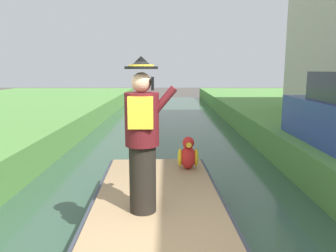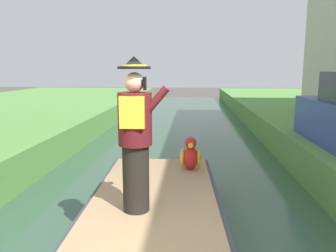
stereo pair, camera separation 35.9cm
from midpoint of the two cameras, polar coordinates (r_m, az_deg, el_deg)
The scene contains 3 objects.
boat at distance 4.67m, azimuth -4.25°, elevation -15.79°, with size 1.97×4.27×0.61m.
person_pirate at distance 3.90m, azimuth -7.31°, elevation -1.83°, with size 0.61×0.42×1.85m.
parrot_plush at distance 5.71m, azimuth 1.43°, elevation -5.02°, with size 0.36×0.35×0.57m.
Camera 1 is at (0.13, -3.12, 2.42)m, focal length 35.42 mm.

